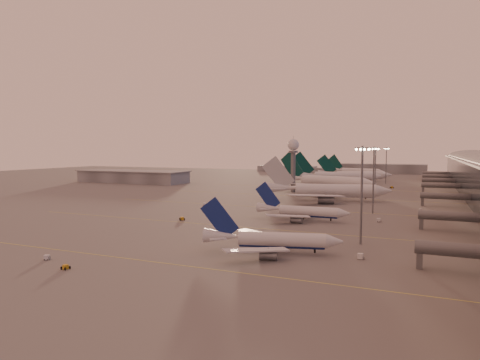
% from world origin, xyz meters
% --- Properties ---
extents(ground, '(700.00, 700.00, 0.00)m').
position_xyz_m(ground, '(0.00, 0.00, 0.00)').
color(ground, '#605D5D').
rests_on(ground, ground).
extents(taxiway_markings, '(180.00, 185.25, 0.02)m').
position_xyz_m(taxiway_markings, '(30.00, 56.00, 0.01)').
color(taxiway_markings, '#CDC648').
rests_on(taxiway_markings, ground).
extents(hangar, '(82.00, 27.00, 8.50)m').
position_xyz_m(hangar, '(-120.00, 140.00, 4.32)').
color(hangar, slate).
rests_on(hangar, ground).
extents(radar_tower, '(6.40, 6.40, 31.10)m').
position_xyz_m(radar_tower, '(5.00, 120.00, 20.95)').
color(radar_tower, slate).
rests_on(radar_tower, ground).
extents(mast_a, '(3.60, 0.56, 25.00)m').
position_xyz_m(mast_a, '(58.00, 0.00, 13.74)').
color(mast_a, slate).
rests_on(mast_a, ground).
extents(mast_b, '(3.60, 0.56, 25.00)m').
position_xyz_m(mast_b, '(55.00, 55.00, 13.74)').
color(mast_b, slate).
rests_on(mast_b, ground).
extents(mast_c, '(3.60, 0.56, 25.00)m').
position_xyz_m(mast_c, '(50.00, 110.00, 13.74)').
color(mast_c, slate).
rests_on(mast_c, ground).
extents(mast_d, '(3.60, 0.56, 25.00)m').
position_xyz_m(mast_d, '(48.00, 200.00, 13.74)').
color(mast_d, slate).
rests_on(mast_d, ground).
extents(distant_horizon, '(165.00, 37.50, 9.00)m').
position_xyz_m(distant_horizon, '(2.62, 325.14, 3.89)').
color(distant_horizon, slate).
rests_on(distant_horizon, ground).
extents(narrowbody_near, '(32.63, 25.72, 12.98)m').
position_xyz_m(narrowbody_near, '(40.26, -17.69, 2.63)').
color(narrowbody_near, silver).
rests_on(narrowbody_near, ground).
extents(narrowbody_mid, '(32.78, 26.19, 12.81)m').
position_xyz_m(narrowbody_mid, '(34.70, 29.41, 2.59)').
color(narrowbody_mid, silver).
rests_on(narrowbody_mid, ground).
extents(widebody_white, '(58.27, 46.16, 20.84)m').
position_xyz_m(widebody_white, '(31.03, 86.55, 3.61)').
color(widebody_white, silver).
rests_on(widebody_white, ground).
extents(greentail_a, '(60.33, 47.93, 22.75)m').
position_xyz_m(greentail_a, '(20.30, 134.23, 4.02)').
color(greentail_a, silver).
rests_on(greentail_a, ground).
extents(greentail_b, '(59.45, 47.27, 22.32)m').
position_xyz_m(greentail_b, '(17.53, 182.35, 3.94)').
color(greentail_b, silver).
rests_on(greentail_b, ground).
extents(greentail_c, '(52.99, 42.15, 19.86)m').
position_xyz_m(greentail_c, '(24.94, 214.08, 3.51)').
color(greentail_c, silver).
rests_on(greentail_c, ground).
extents(greentail_d, '(51.12, 40.63, 19.23)m').
position_xyz_m(greentail_d, '(18.27, 267.62, 3.40)').
color(greentail_d, silver).
rests_on(greentail_d, ground).
extents(gsv_truck_a, '(5.71, 4.22, 2.19)m').
position_xyz_m(gsv_truck_a, '(-2.58, -42.73, 1.12)').
color(gsv_truck_a, silver).
rests_on(gsv_truck_a, ground).
extents(gsv_tug_near, '(2.17, 3.30, 0.90)m').
position_xyz_m(gsv_tug_near, '(6.56, -46.92, 0.46)').
color(gsv_tug_near, '#C58E17').
rests_on(gsv_tug_near, ground).
extents(gsv_catering_a, '(5.75, 2.87, 4.65)m').
position_xyz_m(gsv_catering_a, '(60.20, -14.93, 2.32)').
color(gsv_catering_a, silver).
rests_on(gsv_catering_a, ground).
extents(gsv_tug_mid, '(4.22, 4.09, 1.05)m').
position_xyz_m(gsv_tug_mid, '(-2.60, 13.30, 0.54)').
color(gsv_tug_mid, '#C58E17').
rests_on(gsv_tug_mid, ground).
extents(gsv_truck_b, '(6.41, 3.60, 2.45)m').
position_xyz_m(gsv_truck_b, '(59.39, 36.49, 1.25)').
color(gsv_truck_b, silver).
rests_on(gsv_truck_b, ground).
extents(gsv_truck_c, '(5.10, 4.43, 2.03)m').
position_xyz_m(gsv_truck_c, '(-13.73, 50.94, 1.03)').
color(gsv_truck_c, silver).
rests_on(gsv_truck_c, ground).
extents(gsv_catering_b, '(5.65, 3.24, 4.37)m').
position_xyz_m(gsv_catering_b, '(71.74, 68.74, 2.18)').
color(gsv_catering_b, silver).
rests_on(gsv_catering_b, ground).
extents(gsv_tug_far, '(3.75, 3.91, 0.97)m').
position_xyz_m(gsv_tug_far, '(12.29, 102.46, 0.50)').
color(gsv_tug_far, silver).
rests_on(gsv_tug_far, ground).
extents(gsv_tug_hangar, '(4.55, 3.85, 1.12)m').
position_xyz_m(gsv_tug_hangar, '(54.39, 164.76, 0.58)').
color(gsv_tug_hangar, '#C58E17').
rests_on(gsv_tug_hangar, ground).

